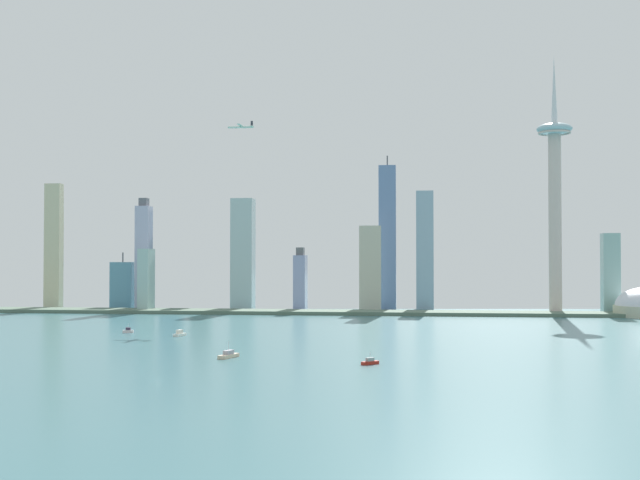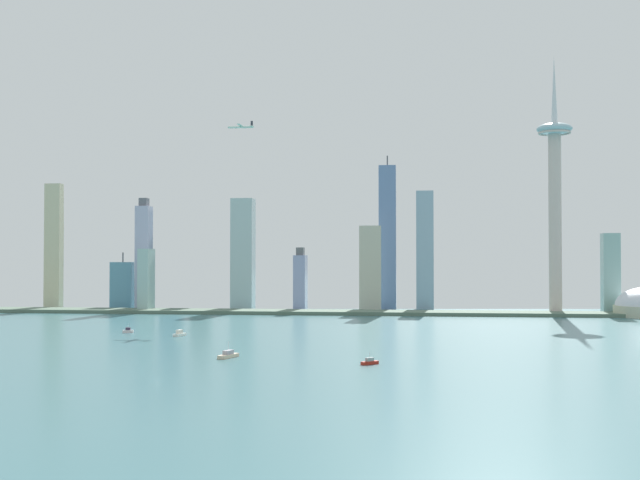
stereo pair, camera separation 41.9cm
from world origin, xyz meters
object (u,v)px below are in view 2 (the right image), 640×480
(skyscraper_1, at_px, (144,256))
(skyscraper_6, at_px, (370,268))
(skyscraper_10, at_px, (387,237))
(airplane, at_px, (241,127))
(skyscraper_4, at_px, (300,282))
(observation_tower, at_px, (555,182))
(skyscraper_9, at_px, (172,259))
(skyscraper_3, at_px, (243,254))
(skyscraper_5, at_px, (425,250))
(skyscraper_0, at_px, (123,285))
(boat_2, at_px, (128,331))
(boat_4, at_px, (370,362))
(skyscraper_8, at_px, (146,280))
(skyscraper_11, at_px, (201,276))
(skyscraper_2, at_px, (54,246))
(boat_0, at_px, (228,355))
(boat_1, at_px, (179,334))
(skyscraper_7, at_px, (611,274))

(skyscraper_1, bearing_deg, skyscraper_6, 3.49)
(skyscraper_10, distance_m, airplane, 242.02)
(skyscraper_4, height_order, skyscraper_10, skyscraper_10)
(observation_tower, distance_m, skyscraper_9, 478.56)
(skyscraper_3, relative_size, skyscraper_5, 0.93)
(skyscraper_0, distance_m, boat_2, 339.37)
(skyscraper_1, height_order, boat_4, skyscraper_1)
(skyscraper_6, relative_size, airplane, 3.51)
(skyscraper_8, height_order, skyscraper_10, skyscraper_10)
(skyscraper_3, height_order, airplane, airplane)
(skyscraper_0, relative_size, skyscraper_1, 0.51)
(boat_2, bearing_deg, skyscraper_3, 76.70)
(skyscraper_8, bearing_deg, skyscraper_11, 60.18)
(skyscraper_6, distance_m, skyscraper_9, 259.85)
(skyscraper_8, bearing_deg, skyscraper_3, 28.61)
(skyscraper_0, relative_size, skyscraper_2, 0.45)
(skyscraper_4, relative_size, boat_0, 4.02)
(skyscraper_3, distance_m, skyscraper_9, 107.50)
(skyscraper_5, relative_size, skyscraper_6, 1.44)
(airplane, bearing_deg, skyscraper_8, -27.60)
(skyscraper_9, relative_size, skyscraper_10, 0.74)
(skyscraper_10, height_order, boat_2, skyscraper_10)
(skyscraper_9, height_order, skyscraper_11, skyscraper_9)
(skyscraper_0, bearing_deg, skyscraper_10, 5.84)
(skyscraper_2, xyz_separation_m, skyscraper_4, (304.71, 3.97, -42.15))
(skyscraper_1, relative_size, skyscraper_2, 0.88)
(boat_0, bearing_deg, skyscraper_4, 19.92)
(boat_4, height_order, airplane, airplane)
(skyscraper_6, relative_size, skyscraper_8, 1.38)
(skyscraper_6, bearing_deg, boat_1, -111.13)
(skyscraper_2, distance_m, skyscraper_3, 232.72)
(skyscraper_3, distance_m, airplane, 185.55)
(boat_0, distance_m, boat_2, 199.87)
(observation_tower, bearing_deg, skyscraper_7, 13.82)
(skyscraper_6, xyz_separation_m, boat_2, (-182.01, -315.79, -48.79))
(skyscraper_1, bearing_deg, airplane, -35.90)
(observation_tower, height_order, skyscraper_0, observation_tower)
(observation_tower, xyz_separation_m, airplane, (-337.86, -79.38, 55.84))
(observation_tower, bearing_deg, skyscraper_6, 169.02)
(skyscraper_4, distance_m, boat_4, 496.85)
(skyscraper_0, bearing_deg, skyscraper_6, 0.10)
(skyscraper_1, relative_size, skyscraper_7, 1.50)
(skyscraper_6, relative_size, skyscraper_9, 0.73)
(boat_4, bearing_deg, boat_0, -55.90)
(skyscraper_3, height_order, skyscraper_10, skyscraper_10)
(skyscraper_11, relative_size, boat_0, 4.64)
(skyscraper_9, height_order, boat_1, skyscraper_9)
(skyscraper_3, xyz_separation_m, skyscraper_11, (-57.80, 22.07, -26.87))
(skyscraper_8, bearing_deg, airplane, -28.53)
(skyscraper_6, xyz_separation_m, skyscraper_11, (-213.12, 27.63, -9.82))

